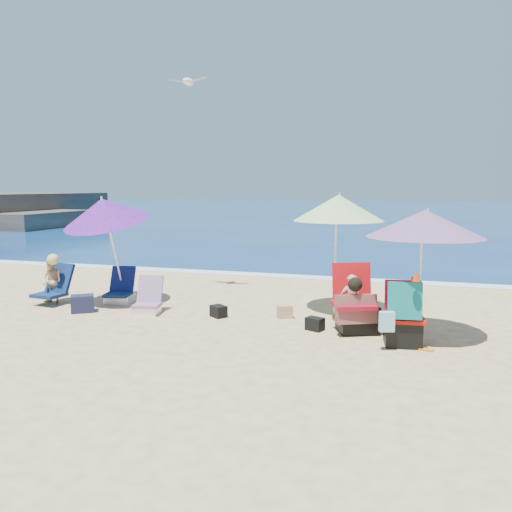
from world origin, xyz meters
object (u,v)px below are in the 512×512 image
(furled_umbrella, at_px, (414,306))
(camp_chair_left, at_px, (356,311))
(person_left, at_px, (53,281))
(chair_navy, at_px, (120,293))
(umbrella_turquoise, at_px, (425,224))
(person_center, at_px, (353,305))
(umbrella_striped, at_px, (338,208))
(camp_chair_right, at_px, (403,322))
(seagull, at_px, (188,82))
(chair_rainbow, at_px, (147,304))
(umbrella_blue, at_px, (104,211))

(furled_umbrella, bearing_deg, camp_chair_left, 141.82)
(person_left, bearing_deg, chair_navy, 22.13)
(umbrella_turquoise, height_order, person_left, umbrella_turquoise)
(camp_chair_left, height_order, person_center, camp_chair_left)
(umbrella_striped, xyz_separation_m, furled_umbrella, (1.32, -1.88, -1.29))
(camp_chair_right, relative_size, person_left, 0.97)
(umbrella_striped, height_order, seagull, seagull)
(umbrella_turquoise, distance_m, seagull, 5.83)
(chair_navy, relative_size, chair_rainbow, 1.09)
(seagull, bearing_deg, umbrella_blue, -125.86)
(umbrella_striped, bearing_deg, camp_chair_right, -56.10)
(camp_chair_right, bearing_deg, camp_chair_left, 142.84)
(chair_rainbow, bearing_deg, chair_navy, 145.79)
(furled_umbrella, relative_size, person_left, 1.13)
(umbrella_striped, distance_m, person_center, 2.00)
(umbrella_blue, relative_size, chair_navy, 3.12)
(umbrella_turquoise, xyz_separation_m, umbrella_striped, (-1.44, 1.30, 0.17))
(person_left, bearing_deg, seagull, 39.05)
(furled_umbrella, distance_m, camp_chair_right, 0.33)
(umbrella_blue, bearing_deg, person_center, -7.19)
(umbrella_blue, xyz_separation_m, camp_chair_right, (5.55, -1.06, -1.48))
(umbrella_striped, xyz_separation_m, seagull, (-3.26, 0.84, 2.54))
(chair_rainbow, xyz_separation_m, seagull, (0.03, 1.94, 4.27))
(umbrella_striped, bearing_deg, camp_chair_left, -68.96)
(furled_umbrella, height_order, chair_rainbow, furled_umbrella)
(umbrella_striped, xyz_separation_m, chair_rainbow, (-3.29, -1.10, -1.73))
(person_left, height_order, seagull, seagull)
(furled_umbrella, height_order, seagull, seagull)
(umbrella_striped, relative_size, umbrella_blue, 0.98)
(umbrella_blue, distance_m, furled_umbrella, 5.94)
(person_center, xyz_separation_m, seagull, (-3.68, 2.14, 4.00))
(person_center, bearing_deg, furled_umbrella, -33.01)
(umbrella_striped, bearing_deg, chair_navy, -174.03)
(umbrella_turquoise, height_order, chair_rainbow, umbrella_turquoise)
(umbrella_striped, height_order, chair_navy, umbrella_striped)
(chair_navy, relative_size, seagull, 0.83)
(chair_rainbow, bearing_deg, umbrella_blue, 159.62)
(chair_navy, height_order, chair_rainbow, chair_navy)
(furled_umbrella, relative_size, person_center, 1.23)
(umbrella_blue, relative_size, furled_umbrella, 1.98)
(chair_rainbow, distance_m, seagull, 4.69)
(camp_chair_left, bearing_deg, person_left, 177.25)
(umbrella_turquoise, height_order, camp_chair_right, umbrella_turquoise)
(furled_umbrella, relative_size, camp_chair_left, 1.05)
(chair_navy, xyz_separation_m, camp_chair_left, (4.72, -0.77, 0.14))
(umbrella_blue, distance_m, person_left, 1.76)
(chair_rainbow, distance_m, person_left, 2.18)
(camp_chair_right, distance_m, person_center, 0.89)
(umbrella_striped, height_order, person_left, umbrella_striped)
(umbrella_turquoise, relative_size, furled_umbrella, 1.75)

